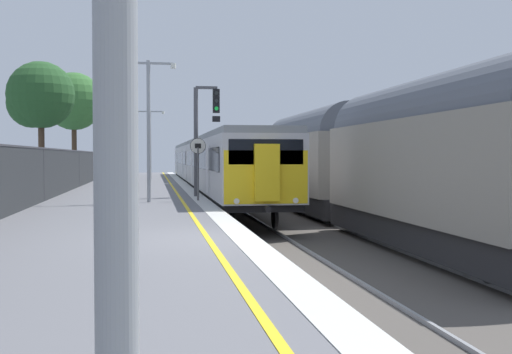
{
  "coord_description": "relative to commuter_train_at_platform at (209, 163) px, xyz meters",
  "views": [
    {
      "loc": [
        -1.47,
        -13.04,
        1.67
      ],
      "look_at": [
        1.87,
        7.48,
        1.01
      ],
      "focal_mm": 44.99,
      "sensor_mm": 36.0,
      "label": 1
    }
  ],
  "objects": [
    {
      "name": "platform_lamp_far",
      "position": [
        -3.67,
        4.62,
        1.68
      ],
      "size": [
        2.0,
        0.2,
        4.92
      ],
      "color": "#93999E",
      "rests_on": "ground"
    },
    {
      "name": "background_tree_left",
      "position": [
        -10.01,
        -2.21,
        3.8
      ],
      "size": [
        3.86,
        3.86,
        7.16
      ],
      "color": "#473323",
      "rests_on": "ground"
    },
    {
      "name": "background_tree_centre",
      "position": [
        -9.8,
        12.23,
        4.7
      ],
      "size": [
        4.6,
        4.6,
        8.39
      ],
      "color": "#473323",
      "rests_on": "ground"
    },
    {
      "name": "platform_lamp_mid",
      "position": [
        -3.67,
        -17.05,
        1.81
      ],
      "size": [
        2.0,
        0.2,
        5.16
      ],
      "color": "#93999E",
      "rests_on": "ground"
    },
    {
      "name": "speed_limit_sign",
      "position": [
        -1.85,
        -16.52,
        0.26
      ],
      "size": [
        0.59,
        0.08,
        2.37
      ],
      "color": "#59595B",
      "rests_on": "ground"
    },
    {
      "name": "commuter_train_at_platform",
      "position": [
        0.0,
        0.0,
        0.0
      ],
      "size": [
        2.83,
        42.21,
        3.81
      ],
      "color": "#B7B7BC",
      "rests_on": "ground"
    },
    {
      "name": "ground",
      "position": [
        0.54,
        -27.72,
        -1.88
      ],
      "size": [
        17.4,
        110.0,
        1.21
      ],
      "color": "slate"
    },
    {
      "name": "signal_gantry",
      "position": [
        -1.46,
        -13.96,
        1.62
      ],
      "size": [
        1.1,
        0.24,
        4.61
      ],
      "color": "#47474C",
      "rests_on": "ground"
    },
    {
      "name": "freight_train_adjacent_track",
      "position": [
        4.0,
        -17.83,
        0.34
      ],
      "size": [
        2.6,
        25.72,
        4.77
      ],
      "color": "#232326",
      "rests_on": "ground"
    }
  ]
}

